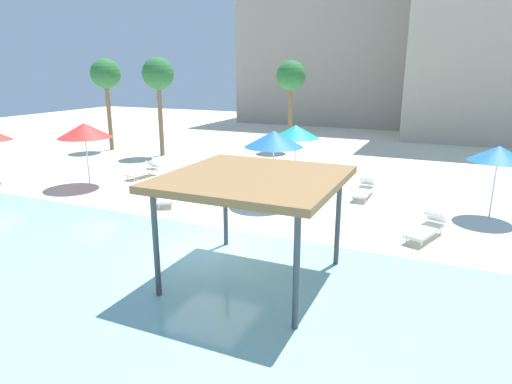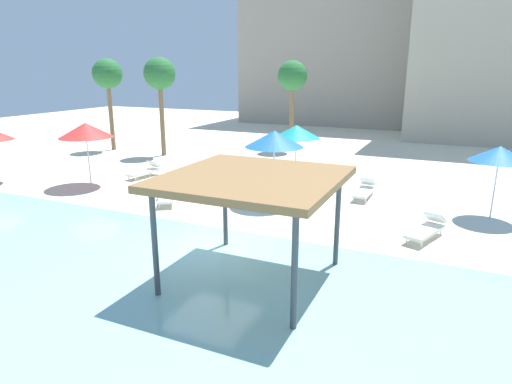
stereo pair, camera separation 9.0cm
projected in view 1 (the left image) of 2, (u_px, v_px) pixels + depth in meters
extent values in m
plane|color=beige|center=(210.00, 247.00, 13.36)|extent=(80.00, 80.00, 0.00)
cube|color=#8CC6CC|center=(79.00, 340.00, 8.73)|extent=(44.00, 13.50, 0.04)
cylinder|color=#42474C|center=(225.00, 205.00, 13.13)|extent=(0.14, 0.14, 2.58)
cylinder|color=#42474C|center=(338.00, 221.00, 11.79)|extent=(0.14, 0.14, 2.58)
cylinder|color=#42474C|center=(156.00, 246.00, 10.12)|extent=(0.14, 0.14, 2.58)
cylinder|color=#42474C|center=(296.00, 273.00, 8.78)|extent=(0.14, 0.14, 2.58)
cube|color=olive|center=(254.00, 179.00, 10.58)|extent=(4.11, 4.11, 0.18)
cylinder|color=silver|center=(88.00, 162.00, 20.10)|extent=(0.06, 0.06, 2.24)
cone|color=red|center=(84.00, 130.00, 19.71)|extent=(2.40, 2.40, 0.66)
cylinder|color=silver|center=(493.00, 190.00, 15.70)|extent=(0.06, 0.06, 2.10)
cone|color=blue|center=(499.00, 154.00, 15.35)|extent=(2.00, 2.00, 0.55)
cylinder|color=silver|center=(273.00, 175.00, 17.57)|extent=(0.06, 0.06, 2.27)
cone|color=blue|center=(274.00, 139.00, 17.17)|extent=(2.32, 2.32, 0.64)
cylinder|color=silver|center=(295.00, 163.00, 19.88)|extent=(0.06, 0.06, 2.26)
cone|color=teal|center=(296.00, 132.00, 19.50)|extent=(2.09, 2.09, 0.57)
cylinder|color=white|center=(172.00, 206.00, 17.03)|extent=(0.05, 0.05, 0.22)
cylinder|color=white|center=(159.00, 206.00, 16.97)|extent=(0.05, 0.05, 0.22)
cylinder|color=white|center=(173.00, 195.00, 18.41)|extent=(0.05, 0.05, 0.22)
cylinder|color=white|center=(162.00, 196.00, 18.35)|extent=(0.05, 0.05, 0.22)
cube|color=white|center=(166.00, 197.00, 17.65)|extent=(1.45, 1.85, 0.10)
cube|color=white|center=(167.00, 186.00, 18.28)|extent=(0.78, 0.75, 0.40)
cylinder|color=white|center=(134.00, 179.00, 21.18)|extent=(0.05, 0.05, 0.22)
cylinder|color=white|center=(128.00, 178.00, 21.44)|extent=(0.05, 0.05, 0.22)
cylinder|color=white|center=(156.00, 173.00, 22.34)|extent=(0.05, 0.05, 0.22)
cylinder|color=white|center=(150.00, 172.00, 22.59)|extent=(0.05, 0.05, 0.22)
cube|color=white|center=(142.00, 172.00, 21.84)|extent=(0.89, 1.87, 0.10)
cube|color=white|center=(153.00, 164.00, 22.37)|extent=(0.68, 0.60, 0.40)
cylinder|color=white|center=(421.00, 244.00, 13.30)|extent=(0.05, 0.05, 0.22)
cylinder|color=white|center=(406.00, 240.00, 13.62)|extent=(0.05, 0.05, 0.22)
cylinder|color=white|center=(440.00, 232.00, 14.30)|extent=(0.05, 0.05, 0.22)
cylinder|color=white|center=(426.00, 228.00, 14.62)|extent=(0.05, 0.05, 0.22)
cube|color=white|center=(424.00, 231.00, 13.92)|extent=(1.17, 1.90, 0.10)
cube|color=white|center=(435.00, 217.00, 14.36)|extent=(0.74, 0.68, 0.40)
cylinder|color=white|center=(365.00, 201.00, 17.69)|extent=(0.05, 0.05, 0.22)
cylinder|color=white|center=(353.00, 199.00, 17.89)|extent=(0.05, 0.05, 0.22)
cylinder|color=white|center=(372.00, 192.00, 18.94)|extent=(0.05, 0.05, 0.22)
cylinder|color=white|center=(361.00, 191.00, 19.14)|extent=(0.05, 0.05, 0.22)
cube|color=white|center=(363.00, 192.00, 18.37)|extent=(0.64, 1.81, 0.10)
cube|color=white|center=(367.00, 181.00, 18.94)|extent=(0.61, 0.52, 0.40)
cylinder|color=brown|center=(109.00, 115.00, 28.88)|extent=(0.28, 0.28, 4.59)
sphere|color=#286B33|center=(105.00, 74.00, 28.17)|extent=(1.90, 1.90, 1.90)
cylinder|color=brown|center=(290.00, 116.00, 28.80)|extent=(0.28, 0.28, 4.48)
sphere|color=#286B33|center=(291.00, 75.00, 28.10)|extent=(1.90, 1.90, 1.90)
cylinder|color=brown|center=(161.00, 118.00, 26.95)|extent=(0.28, 0.28, 4.63)
sphere|color=#286B33|center=(158.00, 73.00, 26.24)|extent=(1.90, 1.90, 1.90)
cube|color=#9E9384|center=(342.00, 36.00, 43.38)|extent=(18.38, 10.16, 16.80)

